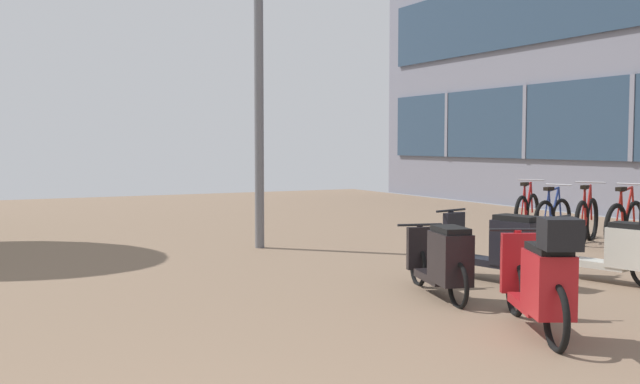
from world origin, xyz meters
The scene contains 9 objects.
bicycle_rack_04 centered at (8.52, 5.43, 0.36)m, with size 1.37×0.55×1.02m.
bicycle_rack_05 centered at (8.53, 6.20, 0.35)m, with size 1.23×0.75×1.01m.
bicycle_rack_06 centered at (8.55, 6.96, 0.33)m, with size 1.21×0.51×0.93m.
bicycle_rack_07 centered at (8.68, 7.73, 0.34)m, with size 1.20×0.74×0.97m.
scooter_near centered at (3.65, 2.11, 0.47)m, with size 0.96×1.57×1.06m.
scooter_mid centered at (3.83, 3.69, 0.40)m, with size 0.70×1.59×0.79m.
scooter_far centered at (4.94, 4.10, 0.42)m, with size 0.68×1.73×0.82m.
scooter_extra centered at (6.09, 3.43, 0.44)m, with size 0.72×1.64×0.97m.
lamp_post centered at (3.55, 7.97, 3.32)m, with size 0.20×0.52×6.00m.
Camera 1 is at (-0.66, -2.37, 1.59)m, focal length 41.18 mm.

